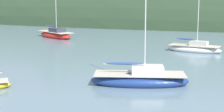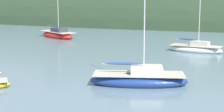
# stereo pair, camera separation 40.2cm
# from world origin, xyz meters

# --- Properties ---
(far_shoreline_hill) EXTENTS (150.00, 36.00, 33.54)m
(far_shoreline_hill) POSITION_xyz_m (-0.05, 74.63, 0.08)
(far_shoreline_hill) COLOR #2D422B
(far_shoreline_hill) RESTS_ON ground
(sailboat_blue_center) EXTENTS (7.81, 4.28, 9.43)m
(sailboat_blue_center) POSITION_xyz_m (3.88, 14.96, 0.44)
(sailboat_blue_center) COLOR navy
(sailboat_blue_center) RESTS_ON ground
(sailboat_white_near) EXTENTS (8.15, 6.51, 10.01)m
(sailboat_white_near) POSITION_xyz_m (-16.19, 40.61, 0.47)
(sailboat_white_near) COLOR red
(sailboat_white_near) RESTS_ON ground
(sailboat_black_sloop) EXTENTS (6.73, 3.26, 8.06)m
(sailboat_black_sloop) POSITION_xyz_m (6.39, 32.62, 0.40)
(sailboat_black_sloop) COLOR white
(sailboat_black_sloop) RESTS_ON ground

